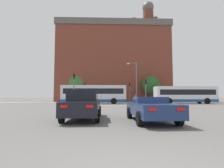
{
  "coord_description": "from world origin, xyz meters",
  "views": [
    {
      "loc": [
        -0.5,
        -2.62,
        1.26
      ],
      "look_at": [
        0.61,
        29.11,
        3.53
      ],
      "focal_mm": 28.0,
      "sensor_mm": 36.0,
      "label": 1
    }
  ],
  "objects": [
    {
      "name": "traffic_light_near_right",
      "position": [
        5.33,
        22.7,
        2.61
      ],
      "size": [
        0.26,
        0.31,
        3.86
      ],
      "color": "slate",
      "rests_on": "ground_plane"
    },
    {
      "name": "brick_civic_building",
      "position": [
        1.58,
        44.07,
        10.43
      ],
      "size": [
        29.07,
        10.87,
        27.67
      ],
      "color": "brown",
      "rests_on": "ground_plane"
    },
    {
      "name": "street_lamp_junction",
      "position": [
        4.74,
        28.65,
        4.51
      ],
      "size": [
        1.83,
        0.36,
        7.47
      ],
      "color": "slate",
      "rests_on": "ground_plane"
    },
    {
      "name": "pedestrian_walking_west",
      "position": [
        6.08,
        36.15,
        0.95
      ],
      "size": [
        0.42,
        0.45,
        1.63
      ],
      "rotation": [
        0.0,
        0.0,
        4.05
      ],
      "color": "black",
      "rests_on": "ground_plane"
    },
    {
      "name": "traffic_light_far_left",
      "position": [
        -5.04,
        34.92,
        2.87
      ],
      "size": [
        0.26,
        0.31,
        4.27
      ],
      "color": "slate",
      "rests_on": "ground_plane"
    },
    {
      "name": "traffic_light_far_right",
      "position": [
        4.6,
        34.62,
        2.85
      ],
      "size": [
        0.26,
        0.31,
        4.24
      ],
      "color": "slate",
      "rests_on": "ground_plane"
    },
    {
      "name": "car_saloon_left",
      "position": [
        -1.77,
        7.3,
        0.8
      ],
      "size": [
        1.95,
        4.68,
        1.6
      ],
      "rotation": [
        0.0,
        0.0,
        0.01
      ],
      "color": "black",
      "rests_on": "ground_plane"
    },
    {
      "name": "tree_kerbside",
      "position": [
        -7.63,
        40.55,
        4.22
      ],
      "size": [
        4.89,
        4.89,
        6.8
      ],
      "color": "#4C3823",
      "rests_on": "ground_plane"
    },
    {
      "name": "traffic_light_near_left",
      "position": [
        -5.15,
        22.79,
        3.04
      ],
      "size": [
        0.26,
        0.31,
        4.55
      ],
      "color": "slate",
      "rests_on": "ground_plane"
    },
    {
      "name": "pedestrian_walking_east",
      "position": [
        -2.51,
        36.07,
        1.06
      ],
      "size": [
        0.44,
        0.31,
        1.8
      ],
      "rotation": [
        0.0,
        0.0,
        0.25
      ],
      "color": "#333851",
      "rests_on": "ground_plane"
    },
    {
      "name": "stop_line_strip",
      "position": [
        0.0,
        22.27,
        0.0
      ],
      "size": [
        7.54,
        0.3,
        0.01
      ],
      "primitive_type": "cube",
      "color": "silver",
      "rests_on": "ground_plane"
    },
    {
      "name": "car_roadster_right",
      "position": [
        1.76,
        6.23,
        0.66
      ],
      "size": [
        2.02,
        4.45,
        1.24
      ],
      "rotation": [
        0.0,
        0.0,
        0.03
      ],
      "color": "navy",
      "rests_on": "ground_plane"
    },
    {
      "name": "far_pavement",
      "position": [
        0.0,
        35.41,
        0.01
      ],
      "size": [
        68.38,
        2.5,
        0.01
      ],
      "primitive_type": "cube",
      "color": "#A09B91",
      "rests_on": "ground_plane"
    },
    {
      "name": "pedestrian_waiting",
      "position": [
        -0.12,
        35.73,
        0.94
      ],
      "size": [
        0.45,
        0.33,
        1.62
      ],
      "rotation": [
        0.0,
        0.0,
        3.44
      ],
      "color": "#333851",
      "rests_on": "ground_plane"
    },
    {
      "name": "bus_crossing_trailing",
      "position": [
        13.28,
        27.43,
        1.6
      ],
      "size": [
        10.39,
        2.75,
        2.98
      ],
      "rotation": [
        0.0,
        0.0,
        -1.57
      ],
      "color": "silver",
      "rests_on": "ground_plane"
    },
    {
      "name": "bus_crossing_lead",
      "position": [
        -2.56,
        27.5,
        1.69
      ],
      "size": [
        10.87,
        2.67,
        3.14
      ],
      "rotation": [
        0.0,
        0.0,
        -1.57
      ],
      "color": "silver",
      "rests_on": "ground_plane"
    },
    {
      "name": "tree_by_building",
      "position": [
        9.83,
        37.28,
        3.85
      ],
      "size": [
        4.18,
        4.18,
        6.05
      ],
      "color": "#4C3823",
      "rests_on": "ground_plane"
    }
  ]
}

